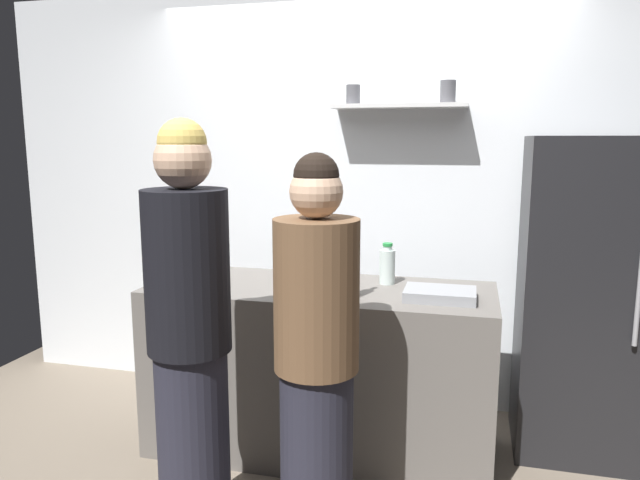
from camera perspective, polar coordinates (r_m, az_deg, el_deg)
back_wall_assembly at (r=3.76m, az=3.61°, el=4.02°), size 4.80×0.32×2.60m
refrigerator at (r=3.44m, az=24.09°, el=-5.13°), size 0.65×0.59×1.69m
counter at (r=3.26m, az=-0.00°, el=-12.26°), size 1.81×0.69×0.91m
baking_pan at (r=2.94m, az=11.46°, el=-5.13°), size 0.34×0.24×0.05m
utensil_holder at (r=3.13m, az=-0.26°, el=-3.39°), size 0.10×0.10×0.20m
wine_bottle_dark_glass at (r=3.24m, az=-1.47°, el=-1.64°), size 0.07×0.07×0.35m
wine_bottle_amber_glass at (r=2.88m, az=3.02°, el=-3.10°), size 0.07×0.07×0.34m
water_bottle_plastic at (r=3.19m, az=6.48°, el=-2.46°), size 0.08×0.08×0.22m
person_brown_jacket at (r=2.42m, az=-0.34°, el=-11.46°), size 0.34×0.34×1.63m
person_blonde at (r=2.50m, az=-12.42°, el=-9.17°), size 0.34×0.34×1.76m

